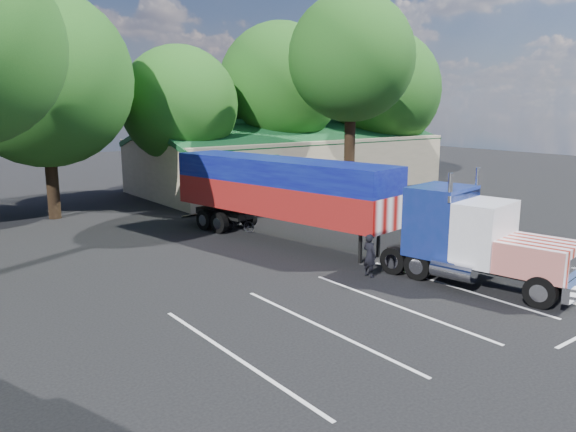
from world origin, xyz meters
TOP-DOWN VIEW (x-y plane):
  - ground at (0.00, 0.00)m, footprint 120.00×120.00m
  - event_hall at (13.74, 17.81)m, footprint 24.20×14.12m
  - tree_row_c at (-5.00, 16.20)m, footprint 10.00×10.00m
  - tree_row_d at (4.00, 17.50)m, footprint 8.00×8.00m
  - tree_row_e at (13.00, 18.00)m, footprint 9.60×9.60m
  - tree_row_f at (23.00, 16.80)m, footprint 10.40×10.40m
  - tree_near_right at (11.50, 8.50)m, footprint 8.00×8.00m
  - semi_truck at (2.86, 1.18)m, footprint 6.05×20.41m
  - woman at (1.60, -3.15)m, footprint 0.42×0.63m
  - bicycle at (1.80, 6.65)m, footprint 1.36×1.93m
  - silver_sedan at (12.00, 14.00)m, footprint 4.49×3.32m

SIDE VIEW (x-z plane):
  - ground at x=0.00m, z-range 0.00..0.00m
  - bicycle at x=1.80m, z-range 0.00..0.96m
  - silver_sedan at x=12.00m, z-range 0.00..1.41m
  - woman at x=1.60m, z-range 0.00..1.72m
  - event_hall at x=13.74m, z-range -0.56..4.99m
  - semi_truck at x=2.86m, z-range 0.28..4.53m
  - tree_row_d at x=4.00m, z-range 1.28..11.88m
  - tree_row_f at x=23.00m, z-range 1.29..14.29m
  - tree_row_c at x=-5.00m, z-range 1.51..14.56m
  - tree_row_e at x=13.00m, z-range 1.64..14.54m
  - tree_near_right at x=11.50m, z-range 2.71..16.21m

